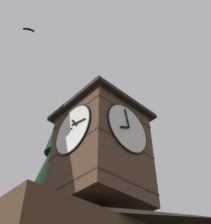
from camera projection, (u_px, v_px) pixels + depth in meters
name	position (u px, v px, depth m)	size (l,w,h in m)	color
clock_tower	(101.00, 146.00, 16.34)	(4.82, 4.82, 8.37)	brown
flying_bird_high	(110.00, 100.00, 25.51)	(0.69, 0.54, 0.12)	black
flying_bird_low	(29.00, 30.00, 18.34)	(0.70, 0.45, 0.13)	black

